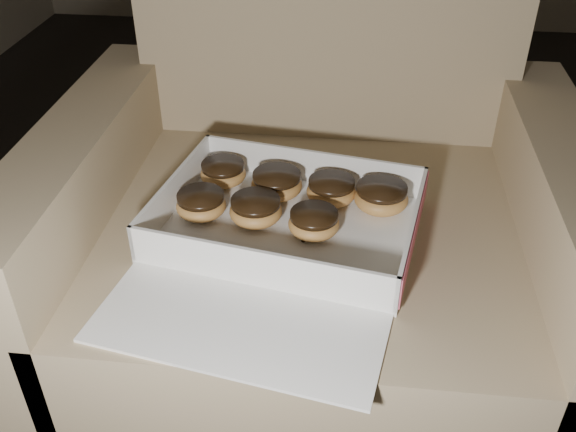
# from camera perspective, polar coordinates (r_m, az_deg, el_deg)

# --- Properties ---
(floor) EXTENTS (4.50, 4.50, 0.00)m
(floor) POSITION_cam_1_polar(r_m,az_deg,el_deg) (1.41, 23.63, -15.57)
(floor) COLOR black
(floor) RESTS_ON ground
(armchair) EXTENTS (0.90, 0.76, 0.94)m
(armchair) POSITION_cam_1_polar(r_m,az_deg,el_deg) (1.18, 2.28, -3.22)
(armchair) COLOR #998462
(armchair) RESTS_ON floor
(bakery_box) EXTENTS (0.47, 0.52, 0.07)m
(bakery_box) POSITION_cam_1_polar(r_m,az_deg,el_deg) (0.98, -0.53, -2.06)
(bakery_box) COLOR white
(bakery_box) RESTS_ON armchair
(donut_a) EXTENTS (0.08, 0.08, 0.04)m
(donut_a) POSITION_cam_1_polar(r_m,az_deg,el_deg) (1.07, 3.87, 2.31)
(donut_a) COLOR #C78D45
(donut_a) RESTS_ON bakery_box
(donut_b) EXTENTS (0.08, 0.08, 0.04)m
(donut_b) POSITION_cam_1_polar(r_m,az_deg,el_deg) (0.99, 2.31, -0.58)
(donut_b) COLOR #C78D45
(donut_b) RESTS_ON bakery_box
(donut_c) EXTENTS (0.09, 0.09, 0.04)m
(donut_c) POSITION_cam_1_polar(r_m,az_deg,el_deg) (1.08, -1.01, 2.89)
(donut_c) COLOR #C78D45
(donut_c) RESTS_ON bakery_box
(donut_d) EXTENTS (0.08, 0.08, 0.04)m
(donut_d) POSITION_cam_1_polar(r_m,az_deg,el_deg) (1.02, -2.88, 0.56)
(donut_d) COLOR #C78D45
(donut_d) RESTS_ON bakery_box
(donut_e) EXTENTS (0.08, 0.08, 0.04)m
(donut_e) POSITION_cam_1_polar(r_m,az_deg,el_deg) (1.04, -7.74, 1.06)
(donut_e) COLOR #C78D45
(donut_e) RESTS_ON bakery_box
(donut_f) EXTENTS (0.08, 0.08, 0.04)m
(donut_f) POSITION_cam_1_polar(r_m,az_deg,el_deg) (1.12, -5.79, 3.86)
(donut_f) COLOR #C78D45
(donut_f) RESTS_ON bakery_box
(donut_g) EXTENTS (0.09, 0.09, 0.04)m
(donut_g) POSITION_cam_1_polar(r_m,az_deg,el_deg) (1.06, 8.29, 1.68)
(donut_g) COLOR #C78D45
(donut_g) RESTS_ON bakery_box
(crumb_a) EXTENTS (0.01, 0.01, 0.00)m
(crumb_a) POSITION_cam_1_polar(r_m,az_deg,el_deg) (0.91, 5.56, -6.29)
(crumb_a) COLOR black
(crumb_a) RESTS_ON bakery_box
(crumb_b) EXTENTS (0.01, 0.01, 0.00)m
(crumb_b) POSITION_cam_1_polar(r_m,az_deg,el_deg) (0.90, 4.78, -6.42)
(crumb_b) COLOR black
(crumb_b) RESTS_ON bakery_box
(crumb_c) EXTENTS (0.01, 0.01, 0.00)m
(crumb_c) POSITION_cam_1_polar(r_m,az_deg,el_deg) (0.92, 2.49, -5.28)
(crumb_c) COLOR black
(crumb_c) RESTS_ON bakery_box
(crumb_d) EXTENTS (0.01, 0.01, 0.00)m
(crumb_d) POSITION_cam_1_polar(r_m,az_deg,el_deg) (1.01, -10.53, -1.70)
(crumb_d) COLOR black
(crumb_d) RESTS_ON bakery_box
(crumb_e) EXTENTS (0.01, 0.01, 0.00)m
(crumb_e) POSITION_cam_1_polar(r_m,az_deg,el_deg) (0.99, 1.37, -2.23)
(crumb_e) COLOR black
(crumb_e) RESTS_ON bakery_box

